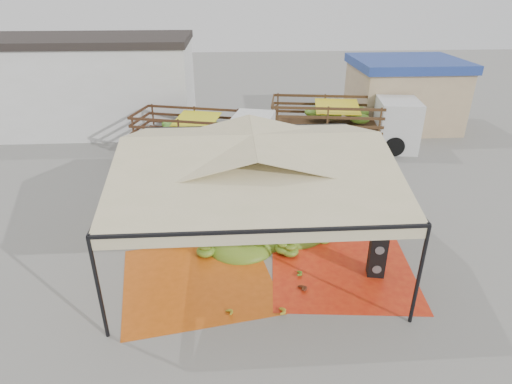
{
  "coord_description": "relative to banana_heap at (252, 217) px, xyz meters",
  "views": [
    {
      "loc": [
        -0.71,
        -12.49,
        8.24
      ],
      "look_at": [
        0.2,
        1.5,
        1.3
      ],
      "focal_mm": 30.0,
      "sensor_mm": 36.0,
      "label": 1
    }
  ],
  "objects": [
    {
      "name": "hand_green",
      "position": [
        1.24,
        -2.68,
        -0.52
      ],
      "size": [
        0.48,
        0.42,
        0.2
      ],
      "primitive_type": "ellipsoid",
      "rotation": [
        0.0,
        0.0,
        -0.16
      ],
      "color": "#3B7117",
      "rests_on": "ground"
    },
    {
      "name": "hand_red_a",
      "position": [
        1.21,
        -3.4,
        -0.52
      ],
      "size": [
        0.48,
        0.42,
        0.19
      ],
      "primitive_type": "ellipsoid",
      "rotation": [
        0.0,
        0.0,
        0.24
      ],
      "color": "#5E2E15",
      "rests_on": "ground"
    },
    {
      "name": "tarp_right",
      "position": [
        2.74,
        -2.25,
        -0.61
      ],
      "size": [
        4.83,
        5.02,
        0.01
      ],
      "primitive_type": "cube",
      "rotation": [
        0.0,
        0.0,
        -0.1
      ],
      "color": "red",
      "rests_on": "ground"
    },
    {
      "name": "building_tan",
      "position": [
        9.98,
        12.12,
        1.46
      ],
      "size": [
        6.3,
        5.3,
        4.1
      ],
      "color": "tan",
      "rests_on": "ground"
    },
    {
      "name": "building_white",
      "position": [
        -10.02,
        13.12,
        2.1
      ],
      "size": [
        14.3,
        6.3,
        5.4
      ],
      "color": "silver",
      "rests_on": "ground"
    },
    {
      "name": "truck_right",
      "position": [
        5.75,
        8.58,
        1.01
      ],
      "size": [
        7.98,
        3.73,
        2.64
      ],
      "rotation": [
        0.0,
        0.0,
        -0.15
      ],
      "color": "#4A2C18",
      "rests_on": "ground"
    },
    {
      "name": "banana_heap",
      "position": [
        0.0,
        0.0,
        0.0
      ],
      "size": [
        6.31,
        5.42,
        1.23
      ],
      "primitive_type": "ellipsoid",
      "rotation": [
        0.0,
        0.0,
        -0.13
      ],
      "color": "#4B6F17",
      "rests_on": "ground"
    },
    {
      "name": "vendor",
      "position": [
        -1.27,
        4.62,
        0.25
      ],
      "size": [
        0.72,
        0.56,
        1.74
      ],
      "primitive_type": "imported",
      "rotation": [
        0.0,
        0.0,
        3.39
      ],
      "color": "gray",
      "rests_on": "ground"
    },
    {
      "name": "canopy_tent",
      "position": [
        -0.02,
        -0.88,
        2.68
      ],
      "size": [
        8.1,
        8.1,
        4.0
      ],
      "color": "black",
      "rests_on": "ground"
    },
    {
      "name": "ground",
      "position": [
        -0.02,
        -0.88,
        -0.62
      ],
      "size": [
        90.0,
        90.0,
        0.0
      ],
      "primitive_type": "plane",
      "color": "slate",
      "rests_on": "ground"
    },
    {
      "name": "hand_yellow_b",
      "position": [
        -0.93,
        -4.31,
        -0.53
      ],
      "size": [
        0.49,
        0.46,
        0.18
      ],
      "primitive_type": "ellipsoid",
      "rotation": [
        0.0,
        0.0,
        0.48
      ],
      "color": "#B59124",
      "rests_on": "ground"
    },
    {
      "name": "banana_leaves",
      "position": [
        -1.36,
        1.53,
        -0.62
      ],
      "size": [
        0.96,
        1.36,
        3.7
      ],
      "primitive_type": null,
      "color": "#31681B",
      "rests_on": "ground"
    },
    {
      "name": "hand_yellow_a",
      "position": [
        0.49,
        -4.35,
        -0.51
      ],
      "size": [
        0.49,
        0.41,
        0.22
      ],
      "primitive_type": "ellipsoid",
      "rotation": [
        0.0,
        0.0,
        -0.04
      ],
      "color": "gold",
      "rests_on": "ground"
    },
    {
      "name": "truck_left",
      "position": [
        -1.73,
        7.43,
        0.85
      ],
      "size": [
        7.3,
        4.08,
        2.38
      ],
      "rotation": [
        0.0,
        0.0,
        -0.26
      ],
      "color": "#482B18",
      "rests_on": "ground"
    },
    {
      "name": "speaker_stack",
      "position": [
        3.68,
        -2.79,
        0.07
      ],
      "size": [
        0.57,
        0.52,
        1.38
      ],
      "rotation": [
        0.0,
        0.0,
        -0.19
      ],
      "color": "black",
      "rests_on": "ground"
    },
    {
      "name": "tarp_left",
      "position": [
        -1.83,
        -2.71,
        -0.61
      ],
      "size": [
        5.08,
        4.91,
        0.01
      ],
      "primitive_type": "cube",
      "rotation": [
        0.0,
        0.0,
        0.17
      ],
      "color": "#C85612",
      "rests_on": "ground"
    },
    {
      "name": "hanging_bunches",
      "position": [
        0.63,
        -0.86,
        2.0
      ],
      "size": [
        4.74,
        0.24,
        0.2
      ],
      "color": "#426E16",
      "rests_on": "ground"
    },
    {
      "name": "hand_red_b",
      "position": [
        1.27,
        -3.42,
        -0.53
      ],
      "size": [
        0.43,
        0.37,
        0.18
      ],
      "primitive_type": "ellipsoid",
      "rotation": [
        0.0,
        0.0,
        0.11
      ],
      "color": "#602516",
      "rests_on": "ground"
    }
  ]
}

